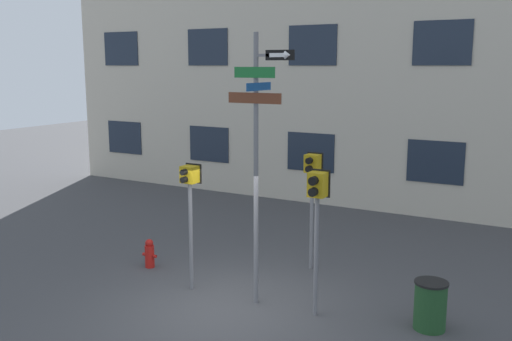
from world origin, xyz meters
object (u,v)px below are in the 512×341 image
pedestrian_signal_left (190,193)px  pedestrian_signal_across (312,179)px  pedestrian_signal_right (317,203)px  fire_hydrant (150,254)px  street_sign_pole (258,148)px  trash_bin (430,305)px

pedestrian_signal_left → pedestrian_signal_across: size_ratio=0.98×
pedestrian_signal_right → fire_hydrant: pedestrian_signal_right is taller
pedestrian_signal_across → fire_hydrant: pedestrian_signal_across is taller
street_sign_pole → pedestrian_signal_right: 1.48m
fire_hydrant → trash_bin: size_ratio=0.76×
pedestrian_signal_left → fire_hydrant: 2.39m
trash_bin → pedestrian_signal_left: bearing=-173.4°
pedestrian_signal_left → pedestrian_signal_right: 2.70m
pedestrian_signal_left → pedestrian_signal_right: bearing=1.9°
pedestrian_signal_right → trash_bin: size_ratio=3.12×
street_sign_pole → pedestrian_signal_across: (0.11, 2.26, -0.96)m
pedestrian_signal_across → pedestrian_signal_right: bearing=-64.4°
fire_hydrant → trash_bin: (6.24, -0.05, 0.12)m
pedestrian_signal_across → trash_bin: size_ratio=3.04×
pedestrian_signal_right → pedestrian_signal_across: bearing=115.6°
fire_hydrant → trash_bin: trash_bin is taller
pedestrian_signal_right → trash_bin: bearing=13.0°
pedestrian_signal_left → trash_bin: bearing=6.6°
pedestrian_signal_across → fire_hydrant: (-3.22, -1.71, -1.75)m
street_sign_pole → fire_hydrant: size_ratio=7.73×
trash_bin → pedestrian_signal_right: bearing=-167.0°
street_sign_pole → pedestrian_signal_across: 2.46m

